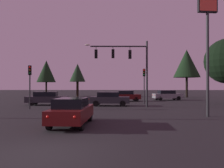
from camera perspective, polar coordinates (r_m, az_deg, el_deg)
name	(u,v)px	position (r m, az deg, el deg)	size (l,w,h in m)	color
ground_plane	(100,101)	(31.72, -3.02, -4.44)	(168.00, 168.00, 0.00)	black
traffic_signal_mast_arm	(127,61)	(22.95, 3.89, 6.05)	(6.51, 0.50, 6.83)	#232326
traffic_light_corner_left	(144,79)	(26.83, 8.30, 1.28)	(0.33, 0.37, 4.25)	#232326
traffic_light_corner_right	(30,78)	(22.16, -20.46, 1.43)	(0.36, 0.38, 4.11)	#232326
car_nearside_lane	(72,111)	(12.59, -10.31, -6.86)	(1.93, 4.46, 1.52)	#4C0F0F
car_crossing_left	(109,99)	(24.21, -0.67, -3.79)	(4.45, 1.92, 1.52)	#232328
car_crossing_right	(47,98)	(26.36, -16.48, -3.50)	(4.79, 2.19, 1.52)	#232328
car_far_lane	(167,95)	(34.94, 14.05, -2.75)	(4.54, 2.39, 1.52)	gray
car_parked_lot	(126,96)	(31.61, 3.66, -3.02)	(4.14, 2.07, 1.52)	#4C0F0F
store_sign_illuminated	(208,32)	(17.52, 23.45, 12.27)	(1.42, 0.41, 8.43)	#232326
tree_behind_sign	(77,73)	(45.65, -8.90, 2.84)	(3.23, 3.23, 6.73)	black
tree_center_horizon	(46,71)	(48.59, -16.61, 3.14)	(3.96, 3.96, 7.55)	black
tree_right_cluster	(187,64)	(44.56, 18.72, 5.03)	(4.98, 4.98, 9.12)	black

